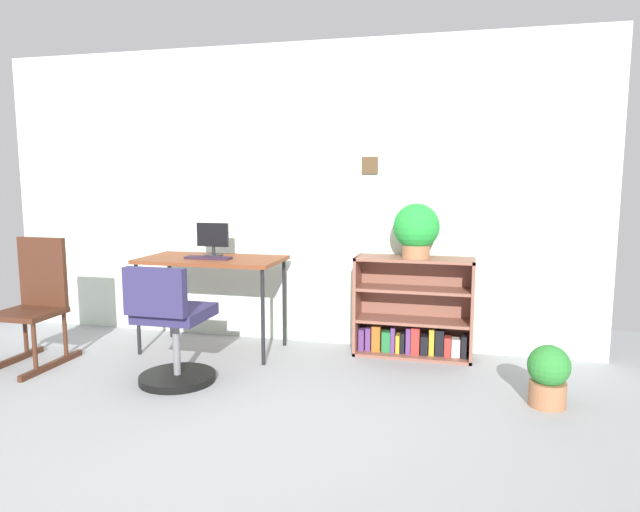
# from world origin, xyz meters

# --- Properties ---
(ground_plane) EXTENTS (6.24, 6.24, 0.00)m
(ground_plane) POSITION_xyz_m (0.00, 0.00, 0.00)
(ground_plane) COLOR #929498
(wall_back) EXTENTS (5.20, 0.12, 2.48)m
(wall_back) POSITION_xyz_m (0.00, 2.15, 1.24)
(wall_back) COLOR silver
(wall_back) RESTS_ON ground_plane
(desk) EXTENTS (1.13, 0.59, 0.76)m
(desk) POSITION_xyz_m (-0.45, 1.67, 0.70)
(desk) COLOR brown
(desk) RESTS_ON ground_plane
(monitor) EXTENTS (0.27, 0.15, 0.27)m
(monitor) POSITION_xyz_m (-0.49, 1.79, 0.90)
(monitor) COLOR #262628
(monitor) RESTS_ON desk
(keyboard) EXTENTS (0.37, 0.11, 0.02)m
(keyboard) POSITION_xyz_m (-0.45, 1.61, 0.77)
(keyboard) COLOR #2B1C31
(keyboard) RESTS_ON desk
(office_chair) EXTENTS (0.52, 0.55, 0.83)m
(office_chair) POSITION_xyz_m (-0.38, 0.88, 0.36)
(office_chair) COLOR black
(office_chair) RESTS_ON ground_plane
(rocking_chair) EXTENTS (0.42, 0.64, 0.95)m
(rocking_chair) POSITION_xyz_m (-1.60, 1.04, 0.47)
(rocking_chair) COLOR #452416
(rocking_chair) RESTS_ON ground_plane
(bookshelf_low) EXTENTS (0.91, 0.30, 0.78)m
(bookshelf_low) POSITION_xyz_m (1.14, 1.95, 0.34)
(bookshelf_low) COLOR brown
(bookshelf_low) RESTS_ON ground_plane
(potted_plant_on_shelf) EXTENTS (0.35, 0.35, 0.42)m
(potted_plant_on_shelf) POSITION_xyz_m (1.15, 1.90, 1.01)
(potted_plant_on_shelf) COLOR #9E6642
(potted_plant_on_shelf) RESTS_ON bookshelf_low
(potted_plant_floor) EXTENTS (0.26, 0.26, 0.38)m
(potted_plant_floor) POSITION_xyz_m (2.03, 1.11, 0.20)
(potted_plant_floor) COLOR #9E6642
(potted_plant_floor) RESTS_ON ground_plane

